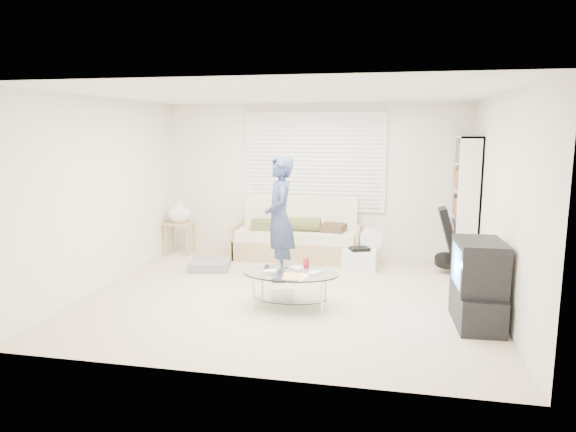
% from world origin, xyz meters
% --- Properties ---
extents(ground, '(5.00, 5.00, 0.00)m').
position_xyz_m(ground, '(0.00, 0.00, 0.00)').
color(ground, '#B7A68E').
rests_on(ground, ground).
extents(room_shell, '(5.02, 4.52, 2.51)m').
position_xyz_m(room_shell, '(0.00, 0.48, 1.63)').
color(room_shell, white).
rests_on(room_shell, ground).
extents(window_blinds, '(2.32, 0.08, 1.62)m').
position_xyz_m(window_blinds, '(0.00, 2.20, 1.55)').
color(window_blinds, silver).
rests_on(window_blinds, ground).
extents(futon_sofa, '(2.04, 0.82, 1.00)m').
position_xyz_m(futon_sofa, '(-0.22, 1.87, 0.33)').
color(futon_sofa, tan).
rests_on(futon_sofa, ground).
extents(grey_floor_pillow, '(0.68, 0.68, 0.13)m').
position_xyz_m(grey_floor_pillow, '(-1.39, 0.94, 0.06)').
color(grey_floor_pillow, slate).
rests_on(grey_floor_pillow, ground).
extents(side_table, '(0.47, 0.38, 0.94)m').
position_xyz_m(side_table, '(-2.22, 1.77, 0.70)').
color(side_table, tan).
rests_on(side_table, ground).
extents(bookshelf, '(0.31, 0.84, 1.99)m').
position_xyz_m(bookshelf, '(2.32, 1.69, 0.99)').
color(bookshelf, white).
rests_on(bookshelf, ground).
extents(guitar_case, '(0.40, 0.36, 0.95)m').
position_xyz_m(guitar_case, '(2.11, 1.43, 0.43)').
color(guitar_case, black).
rests_on(guitar_case, ground).
extents(floor_fan, '(0.37, 0.24, 0.60)m').
position_xyz_m(floor_fan, '(0.98, 1.59, 0.35)').
color(floor_fan, white).
rests_on(floor_fan, ground).
extents(storage_bin, '(0.51, 0.36, 0.35)m').
position_xyz_m(storage_bin, '(0.82, 1.33, 0.16)').
color(storage_bin, white).
rests_on(storage_bin, ground).
extents(tv_unit, '(0.51, 0.87, 0.93)m').
position_xyz_m(tv_unit, '(2.20, -0.61, 0.45)').
color(tv_unit, black).
rests_on(tv_unit, ground).
extents(coffee_table, '(1.17, 0.76, 0.55)m').
position_xyz_m(coffee_table, '(0.13, -0.46, 0.34)').
color(coffee_table, silver).
rests_on(coffee_table, ground).
extents(standing_person, '(0.59, 0.73, 1.73)m').
position_xyz_m(standing_person, '(-0.24, 0.62, 0.87)').
color(standing_person, navy).
rests_on(standing_person, ground).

